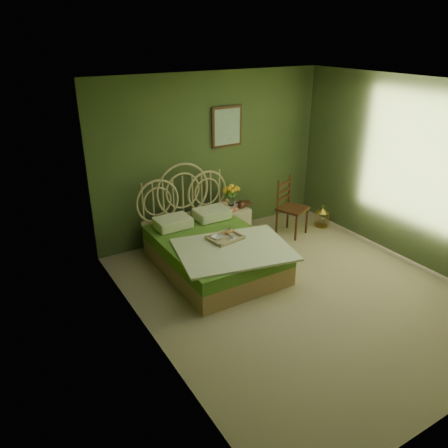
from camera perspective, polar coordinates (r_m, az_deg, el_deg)
floor at (r=5.89m, az=9.69°, el=-8.67°), size 4.50×4.50×0.00m
ceiling at (r=5.01m, az=11.83°, el=17.26°), size 4.50×4.50×0.00m
wall_back at (r=7.06m, az=-1.49°, el=8.84°), size 4.00×0.00×4.00m
wall_left at (r=4.33m, az=-9.74°, el=-1.62°), size 0.00×4.50×4.50m
wall_right at (r=6.76m, az=23.63°, el=6.12°), size 0.00×4.50×4.50m
wall_art at (r=7.05m, az=0.38°, el=12.60°), size 0.54×0.04×0.64m
bed at (r=6.23m, az=-1.48°, el=-3.28°), size 1.68×2.13×1.32m
nightstand at (r=7.17m, az=1.03°, el=0.98°), size 0.46×0.47×0.93m
chair at (r=7.30m, az=8.59°, el=2.76°), size 0.55×0.55×0.96m
birdcage at (r=7.77m, az=12.67°, el=0.89°), size 0.23×0.23×0.35m
book_lower at (r=7.19m, az=2.20°, el=2.54°), size 0.24×0.28×0.02m
book_upper at (r=7.18m, az=2.20°, el=2.69°), size 0.25×0.29×0.02m
cereal_bowl at (r=6.02m, az=-0.92°, el=-1.76°), size 0.19×0.19×0.04m
coffee_cup at (r=6.02m, az=1.09°, el=-1.63°), size 0.09×0.09×0.07m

